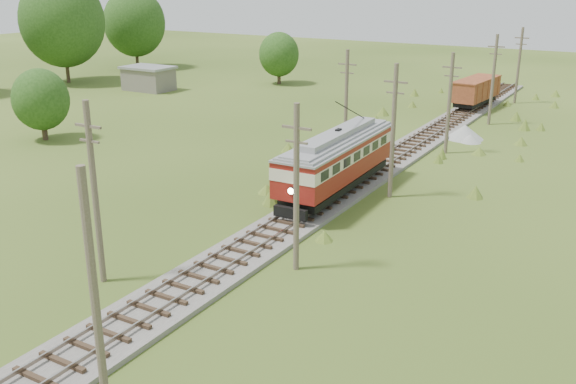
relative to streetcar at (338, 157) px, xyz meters
The scene contains 17 objects.
railbed_main 5.30m from the streetcar, 90.00° to the left, with size 3.60×96.00×0.57m.
streetcar is the anchor object (origin of this frame).
gondola 34.91m from the streetcar, 90.00° to the left, with size 3.54×8.76×2.84m.
gravel_pile 20.65m from the streetcar, 81.32° to the left, with size 3.55×3.76×1.29m.
utility_pole_r_1 24.62m from the streetcar, 82.75° to the right, with size 0.30×0.30×8.80m.
utility_pole_r_2 11.96m from the streetcar, 73.82° to the right, with size 1.60×0.30×8.60m.
utility_pole_r_3 4.04m from the streetcar, 26.93° to the left, with size 1.60×0.30×9.00m.
utility_pole_r_4 15.01m from the streetcar, 78.41° to the left, with size 1.60×0.30×8.40m.
utility_pole_r_5 27.89m from the streetcar, 82.98° to the left, with size 1.60×0.30×8.90m.
utility_pole_r_6 40.79m from the streetcar, 85.50° to the left, with size 1.60×0.30×8.70m.
utility_pole_l_a 17.97m from the streetcar, 103.59° to the right, with size 1.60×0.30×9.00m.
utility_pole_l_b 11.66m from the streetcar, 112.95° to the left, with size 1.60×0.30×8.60m.
tree_left_4 59.61m from the streetcar, 155.49° to the left, with size 11.34×11.34×14.61m.
tree_left_5 69.32m from the streetcar, 144.04° to the left, with size 9.66×9.66×12.44m.
tree_mid_a 47.72m from the streetcar, 125.94° to the left, with size 5.46×5.46×7.03m.
tree_mid_c 30.02m from the streetcar, behind, with size 5.04×5.04×6.49m.
shed 47.52m from the streetcar, 147.36° to the left, with size 6.40×4.40×3.10m.
Camera 1 is at (18.09, -7.98, 14.31)m, focal length 40.00 mm.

